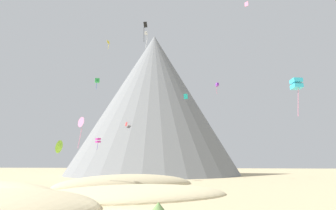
{
  "coord_description": "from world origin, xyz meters",
  "views": [
    {
      "loc": [
        8.14,
        -25.4,
        4.16
      ],
      "look_at": [
        -1.12,
        40.33,
        17.51
      ],
      "focal_mm": 30.73,
      "sensor_mm": 36.0,
      "label": 1
    }
  ],
  "objects_px": {
    "kite_white_high": "(146,34)",
    "bush_ridge_crest": "(149,191)",
    "kite_pink_low": "(81,123)",
    "kite_black_high": "(145,27)",
    "kite_green_mid": "(97,81)",
    "kite_teal_mid": "(186,96)",
    "bush_near_left": "(184,187)",
    "kite_lime_low": "(60,147)",
    "bush_far_left": "(158,209)",
    "kite_magenta_low": "(98,140)",
    "kite_rainbow_high": "(246,4)",
    "rock_massif": "(156,105)",
    "kite_yellow_high": "(108,43)",
    "kite_red_mid": "(126,124)",
    "kite_cyan_mid": "(296,84)",
    "bush_low_patch": "(106,190)",
    "kite_violet_mid": "(217,85)"
  },
  "relations": [
    {
      "from": "bush_low_patch",
      "to": "kite_black_high",
      "type": "distance_m",
      "value": 35.18
    },
    {
      "from": "bush_ridge_crest",
      "to": "bush_near_left",
      "type": "height_order",
      "value": "bush_near_left"
    },
    {
      "from": "kite_lime_low",
      "to": "kite_teal_mid",
      "type": "bearing_deg",
      "value": -71.73
    },
    {
      "from": "kite_pink_low",
      "to": "kite_black_high",
      "type": "height_order",
      "value": "kite_black_high"
    },
    {
      "from": "rock_massif",
      "to": "kite_green_mid",
      "type": "xyz_separation_m",
      "value": [
        -7.04,
        -39.13,
        -1.49
      ]
    },
    {
      "from": "kite_cyan_mid",
      "to": "kite_green_mid",
      "type": "bearing_deg",
      "value": -39.9
    },
    {
      "from": "kite_violet_mid",
      "to": "kite_yellow_high",
      "type": "xyz_separation_m",
      "value": [
        -29.79,
        -6.12,
        11.57
      ]
    },
    {
      "from": "bush_ridge_crest",
      "to": "rock_massif",
      "type": "bearing_deg",
      "value": 99.67
    },
    {
      "from": "bush_low_patch",
      "to": "kite_yellow_high",
      "type": "xyz_separation_m",
      "value": [
        -12.38,
        31.35,
        36.57
      ]
    },
    {
      "from": "bush_low_patch",
      "to": "kite_rainbow_high",
      "type": "distance_m",
      "value": 53.09
    },
    {
      "from": "kite_yellow_high",
      "to": "rock_massif",
      "type": "bearing_deg",
      "value": 48.91
    },
    {
      "from": "rock_massif",
      "to": "kite_white_high",
      "type": "relative_size",
      "value": 14.1
    },
    {
      "from": "kite_magenta_low",
      "to": "kite_teal_mid",
      "type": "bearing_deg",
      "value": 35.61
    },
    {
      "from": "bush_ridge_crest",
      "to": "kite_white_high",
      "type": "bearing_deg",
      "value": 104.22
    },
    {
      "from": "kite_cyan_mid",
      "to": "kite_white_high",
      "type": "relative_size",
      "value": 1.21
    },
    {
      "from": "kite_teal_mid",
      "to": "kite_lime_low",
      "type": "distance_m",
      "value": 27.28
    },
    {
      "from": "bush_near_left",
      "to": "kite_green_mid",
      "type": "relative_size",
      "value": 0.57
    },
    {
      "from": "bush_near_left",
      "to": "kite_magenta_low",
      "type": "xyz_separation_m",
      "value": [
        -19.66,
        11.58,
        8.59
      ]
    },
    {
      "from": "bush_near_left",
      "to": "rock_massif",
      "type": "bearing_deg",
      "value": 105.33
    },
    {
      "from": "kite_black_high",
      "to": "kite_white_high",
      "type": "relative_size",
      "value": 0.98
    },
    {
      "from": "kite_lime_low",
      "to": "kite_black_high",
      "type": "bearing_deg",
      "value": -78.62
    },
    {
      "from": "kite_magenta_low",
      "to": "kite_rainbow_high",
      "type": "relative_size",
      "value": 1.99
    },
    {
      "from": "kite_white_high",
      "to": "kite_red_mid",
      "type": "bearing_deg",
      "value": -66.27
    },
    {
      "from": "kite_pink_low",
      "to": "kite_red_mid",
      "type": "height_order",
      "value": "kite_red_mid"
    },
    {
      "from": "kite_black_high",
      "to": "kite_cyan_mid",
      "type": "bearing_deg",
      "value": -177.75
    },
    {
      "from": "kite_red_mid",
      "to": "kite_lime_low",
      "type": "xyz_separation_m",
      "value": [
        -5.23,
        -27.12,
        -7.9
      ]
    },
    {
      "from": "kite_magenta_low",
      "to": "kite_black_high",
      "type": "distance_m",
      "value": 26.4
    },
    {
      "from": "kite_white_high",
      "to": "bush_ridge_crest",
      "type": "bearing_deg",
      "value": 91.98
    },
    {
      "from": "kite_yellow_high",
      "to": "kite_rainbow_high",
      "type": "bearing_deg",
      "value": -38.05
    },
    {
      "from": "kite_green_mid",
      "to": "kite_teal_mid",
      "type": "xyz_separation_m",
      "value": [
        21.38,
        -3.43,
        -5.34
      ]
    },
    {
      "from": "bush_far_left",
      "to": "kite_black_high",
      "type": "relative_size",
      "value": 0.37
    },
    {
      "from": "bush_low_patch",
      "to": "kite_magenta_low",
      "type": "distance_m",
      "value": 23.26
    },
    {
      "from": "bush_ridge_crest",
      "to": "kite_cyan_mid",
      "type": "distance_m",
      "value": 26.7
    },
    {
      "from": "kite_teal_mid",
      "to": "kite_lime_low",
      "type": "relative_size",
      "value": 0.42
    },
    {
      "from": "kite_pink_low",
      "to": "kite_lime_low",
      "type": "height_order",
      "value": "kite_pink_low"
    },
    {
      "from": "kite_magenta_low",
      "to": "kite_teal_mid",
      "type": "xyz_separation_m",
      "value": [
        19.33,
        -0.61,
        9.11
      ]
    },
    {
      "from": "kite_cyan_mid",
      "to": "kite_black_high",
      "type": "height_order",
      "value": "kite_black_high"
    },
    {
      "from": "kite_teal_mid",
      "to": "kite_red_mid",
      "type": "bearing_deg",
      "value": 10.41
    },
    {
      "from": "kite_white_high",
      "to": "kite_yellow_high",
      "type": "bearing_deg",
      "value": -26.64
    },
    {
      "from": "kite_yellow_high",
      "to": "kite_teal_mid",
      "type": "bearing_deg",
      "value": -55.13
    },
    {
      "from": "bush_far_left",
      "to": "kite_pink_low",
      "type": "bearing_deg",
      "value": 128.33
    },
    {
      "from": "kite_rainbow_high",
      "to": "kite_black_high",
      "type": "distance_m",
      "value": 25.84
    },
    {
      "from": "kite_yellow_high",
      "to": "kite_lime_low",
      "type": "height_order",
      "value": "kite_yellow_high"
    },
    {
      "from": "kite_pink_low",
      "to": "kite_black_high",
      "type": "xyz_separation_m",
      "value": [
        8.51,
        9.63,
        21.56
      ]
    },
    {
      "from": "kite_red_mid",
      "to": "kite_white_high",
      "type": "bearing_deg",
      "value": 32.49
    },
    {
      "from": "kite_magenta_low",
      "to": "kite_violet_mid",
      "type": "height_order",
      "value": "kite_violet_mid"
    },
    {
      "from": "kite_black_high",
      "to": "kite_red_mid",
      "type": "bearing_deg",
      "value": -39.76
    },
    {
      "from": "kite_violet_mid",
      "to": "kite_white_high",
      "type": "xyz_separation_m",
      "value": [
        -18.43,
        -9.04,
        12.26
      ]
    },
    {
      "from": "bush_ridge_crest",
      "to": "kite_yellow_high",
      "type": "bearing_deg",
      "value": 120.74
    },
    {
      "from": "bush_low_patch",
      "to": "kite_lime_low",
      "type": "xyz_separation_m",
      "value": [
        -14.07,
        12.07,
        6.83
      ]
    }
  ]
}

